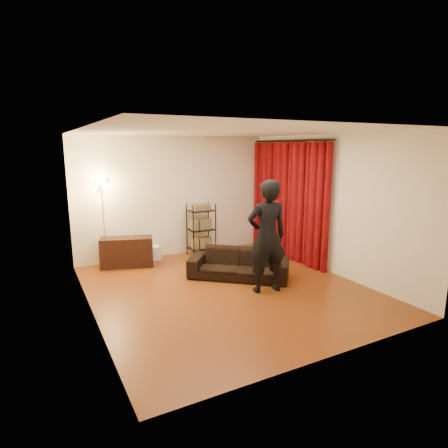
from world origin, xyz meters
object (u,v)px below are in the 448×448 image
person (267,237)px  wire_shelf (201,230)px  sofa (239,264)px  floor_lamp (104,224)px  media_cabinet (127,252)px  storage_boxes (152,253)px

person → wire_shelf: person is taller
sofa → floor_lamp: floor_lamp is taller
sofa → media_cabinet: (-1.71, 1.68, 0.04)m
wire_shelf → floor_lamp: 2.15m
person → wire_shelf: (-0.08, 2.52, -0.36)m
media_cabinet → floor_lamp: bearing=-177.3°
person → media_cabinet: (-1.79, 2.48, -0.66)m
wire_shelf → floor_lamp: floor_lamp is taller
person → floor_lamp: 3.40m
media_cabinet → sofa: bearing=-27.3°
person → storage_boxes: bearing=-55.5°
floor_lamp → person: bearing=-49.6°
storage_boxes → wire_shelf: wire_shelf is taller
media_cabinet → wire_shelf: bearing=18.2°
sofa → person: 1.06m
sofa → floor_lamp: bearing=-179.9°
storage_boxes → floor_lamp: 1.27m
floor_lamp → storage_boxes: bearing=6.8°
person → storage_boxes: size_ratio=5.22×
media_cabinet → floor_lamp: size_ratio=0.57×
media_cabinet → floor_lamp: floor_lamp is taller
wire_shelf → floor_lamp: size_ratio=0.65×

